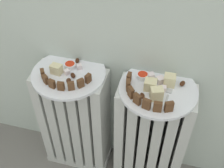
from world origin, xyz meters
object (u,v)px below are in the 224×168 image
at_px(plate_right, 158,89).
at_px(fork, 168,96).
at_px(radiator_right, 150,137).
at_px(jam_bowl_left, 70,65).
at_px(radiator_left, 76,122).
at_px(jam_bowl_right, 143,76).
at_px(plate_left, 69,74).

bearing_deg(plate_right, fork, -41.89).
bearing_deg(fork, plate_right, 138.11).
relative_size(radiator_right, jam_bowl_left, 12.46).
relative_size(jam_bowl_left, fork, 0.47).
height_order(radiator_left, radiator_right, same).
xyz_separation_m(plate_right, jam_bowl_left, (-0.35, 0.03, 0.02)).
bearing_deg(jam_bowl_right, plate_left, -171.48).
bearing_deg(fork, jam_bowl_right, 143.71).
height_order(radiator_left, plate_left, plate_left).
relative_size(plate_left, jam_bowl_left, 6.39).
xyz_separation_m(plate_right, fork, (0.04, -0.03, 0.01)).
xyz_separation_m(plate_left, plate_right, (0.35, 0.00, 0.00)).
bearing_deg(jam_bowl_right, radiator_left, -171.48).
xyz_separation_m(jam_bowl_left, fork, (0.39, -0.06, -0.01)).
xyz_separation_m(plate_left, jam_bowl_left, (-0.00, 0.03, 0.02)).
bearing_deg(plate_left, fork, -5.02).
bearing_deg(jam_bowl_left, plate_left, -80.85).
xyz_separation_m(plate_left, fork, (0.39, -0.03, 0.01)).
xyz_separation_m(radiator_left, jam_bowl_right, (0.28, 0.04, 0.31)).
height_order(radiator_right, plate_left, plate_left).
height_order(plate_right, fork, fork).
relative_size(radiator_left, jam_bowl_left, 12.46).
bearing_deg(fork, jam_bowl_left, 170.57).
relative_size(jam_bowl_right, fork, 0.46).
relative_size(radiator_right, plate_right, 1.95).
distance_m(plate_left, jam_bowl_left, 0.04).
height_order(jam_bowl_left, jam_bowl_right, same).
bearing_deg(radiator_left, jam_bowl_right, 8.52).
relative_size(plate_right, jam_bowl_right, 6.45).
bearing_deg(fork, plate_left, 174.98).
bearing_deg(plate_right, jam_bowl_right, 147.33).
height_order(radiator_left, jam_bowl_left, jam_bowl_left).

